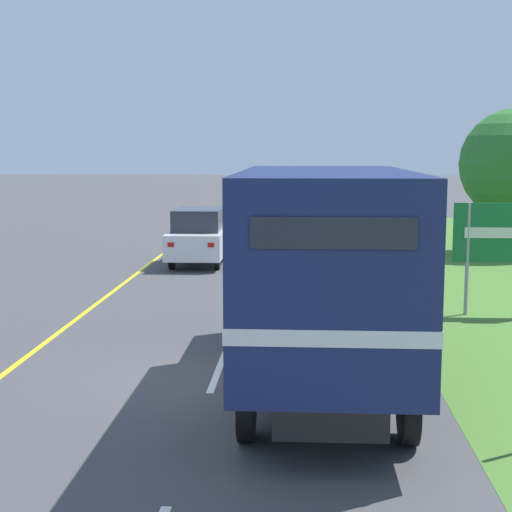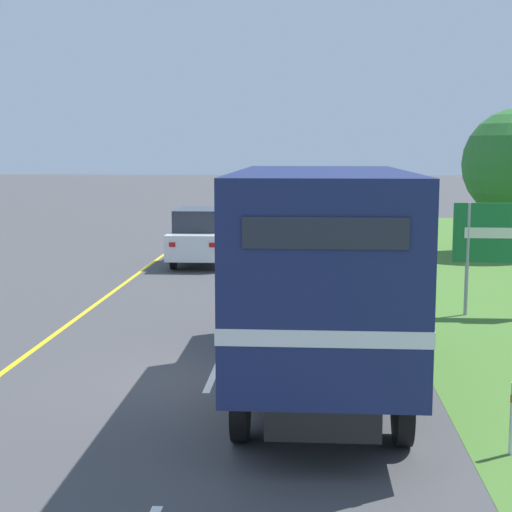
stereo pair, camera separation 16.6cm
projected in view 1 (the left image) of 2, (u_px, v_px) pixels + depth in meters
ground_plane at (214, 381)px, 13.21m from camera, size 200.00×200.00×0.00m
edge_line_yellow at (102, 299)px, 20.26m from camera, size 0.12×49.27×0.01m
centre_dash_near at (218, 370)px, 13.82m from camera, size 0.12×2.60×0.01m
centre_dash_mid_a at (246, 299)px, 20.35m from camera, size 0.12×2.60×0.01m
centre_dash_mid_b at (260, 262)px, 26.87m from camera, size 0.12×2.60×0.01m
centre_dash_far at (268, 240)px, 33.40m from camera, size 0.12×2.60×0.01m
centre_dash_farthest at (274, 225)px, 39.92m from camera, size 0.12×2.60×0.01m
horse_trailer_truck at (324, 268)px, 12.55m from camera, size 2.51×8.02×3.56m
lead_car_white at (200, 236)px, 26.44m from camera, size 1.80×4.25×1.88m
highway_sign at (506, 235)px, 18.14m from camera, size 2.32×0.09×2.98m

